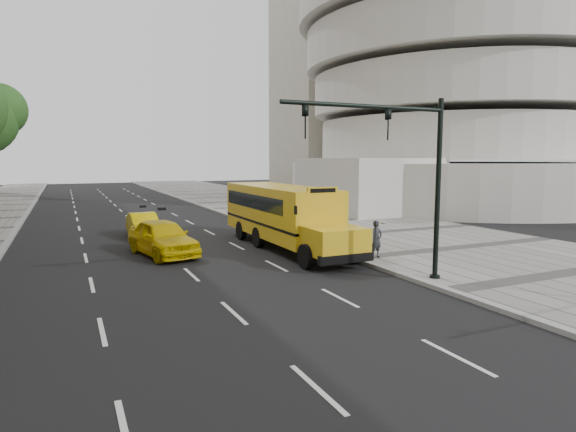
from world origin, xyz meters
name	(u,v)px	position (x,y,z in m)	size (l,w,h in m)	color
ground	(187,250)	(0.00, 0.00, 0.00)	(140.00, 140.00, 0.00)	black
sidewalk_museum	(391,232)	(12.00, 0.00, 0.07)	(12.00, 140.00, 0.15)	gray
curb_museum	(299,240)	(6.00, 0.00, 0.07)	(0.30, 140.00, 0.15)	gray
guggenheim	(421,70)	(29.37, 18.51, 13.58)	(33.20, 42.20, 35.00)	silver
school_bus	(282,211)	(4.50, -1.09, 1.76)	(2.96, 11.56, 3.19)	gold
taxi_near	(163,237)	(-1.29, -0.85, 0.82)	(1.95, 4.84, 1.65)	#DDBC03
taxi_far	(144,225)	(-1.29, 4.88, 0.67)	(1.41, 4.04, 1.33)	#DDBC03
pedestrian	(377,239)	(6.76, -5.94, 0.95)	(0.58, 0.38, 1.59)	#26272C
traffic_signal	(406,167)	(5.19, -9.72, 4.09)	(6.18, 0.36, 6.40)	black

